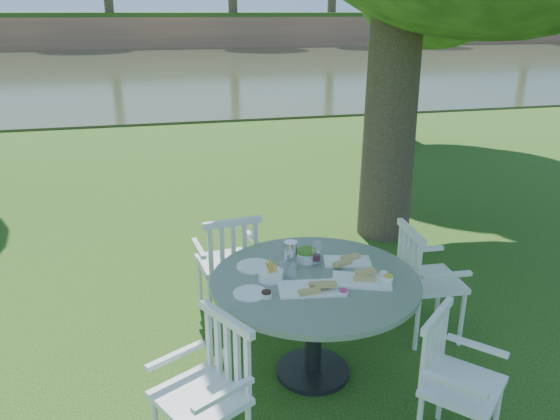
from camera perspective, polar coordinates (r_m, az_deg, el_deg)
The scene contains 8 objects.
ground at distance 5.34m, azimuth 0.52°, elevation -9.32°, with size 140.00×140.00×0.00m, color #17380B.
table at distance 4.03m, azimuth 3.64°, elevation -8.87°, with size 1.51×1.51×0.82m.
chair_ne at distance 4.69m, azimuth 14.50°, elevation -6.46°, with size 0.50×0.53×0.98m.
chair_nw at distance 4.80m, azimuth -5.23°, elevation -5.15°, with size 0.55×0.52×0.99m.
chair_sw at distance 3.40m, azimuth -7.03°, elevation -17.32°, with size 0.63×0.64×0.96m.
chair_se at distance 3.65m, azimuth 17.27°, elevation -15.85°, with size 0.63×0.63×0.92m.
tableware at distance 4.00m, azimuth 2.43°, elevation -6.12°, with size 1.15×0.73×0.21m.
river at distance 27.66m, azimuth -11.70°, elevation 14.25°, with size 100.00×28.00×0.12m, color #2E351F.
Camera 1 is at (-1.16, -4.51, 2.62)m, focal length 35.00 mm.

